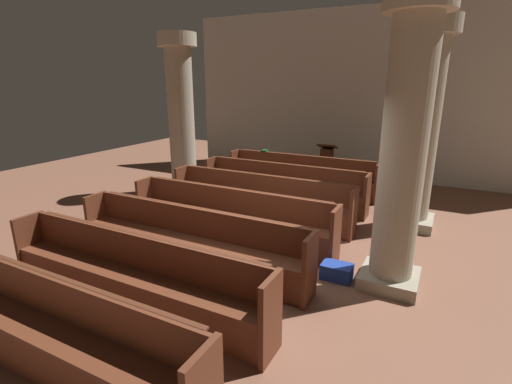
{
  "coord_description": "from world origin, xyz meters",
  "views": [
    {
      "loc": [
        2.35,
        -4.63,
        2.65
      ],
      "look_at": [
        -0.58,
        1.05,
        0.75
      ],
      "focal_mm": 26.47,
      "sensor_mm": 36.0,
      "label": 1
    }
  ],
  "objects_px": {
    "pew_row_3": "(229,215)",
    "pew_row_6": "(42,324)",
    "pew_row_0": "(300,173)",
    "kneeler_box_blue": "(337,271)",
    "pillar_aisle_rear": "(404,144)",
    "pew_row_5": "(131,272)",
    "hymn_book": "(265,151)",
    "pillar_aisle_side": "(421,124)",
    "lectern": "(326,167)",
    "pew_row_2": "(259,197)",
    "pew_row_4": "(189,238)",
    "pillar_far_side": "(181,113)",
    "pew_row_1": "(282,184)"
  },
  "relations": [
    {
      "from": "pew_row_4",
      "to": "hymn_book",
      "type": "xyz_separation_m",
      "value": [
        -1.06,
        4.64,
        0.43
      ]
    },
    {
      "from": "pew_row_2",
      "to": "pillar_aisle_side",
      "type": "bearing_deg",
      "value": 22.61
    },
    {
      "from": "pew_row_1",
      "to": "pew_row_4",
      "type": "height_order",
      "value": "same"
    },
    {
      "from": "pew_row_1",
      "to": "pew_row_2",
      "type": "relative_size",
      "value": 1.0
    },
    {
      "from": "pew_row_0",
      "to": "pew_row_6",
      "type": "bearing_deg",
      "value": -90.0
    },
    {
      "from": "pew_row_4",
      "to": "pillar_aisle_rear",
      "type": "relative_size",
      "value": 1.01
    },
    {
      "from": "pew_row_3",
      "to": "pew_row_2",
      "type": "bearing_deg",
      "value": 90.0
    },
    {
      "from": "hymn_book",
      "to": "kneeler_box_blue",
      "type": "bearing_deg",
      "value": -52.38
    },
    {
      "from": "pew_row_0",
      "to": "lectern",
      "type": "relative_size",
      "value": 3.42
    },
    {
      "from": "pew_row_4",
      "to": "pillar_far_side",
      "type": "distance_m",
      "value": 4.4
    },
    {
      "from": "pew_row_0",
      "to": "pillar_far_side",
      "type": "relative_size",
      "value": 1.01
    },
    {
      "from": "pew_row_3",
      "to": "pew_row_6",
      "type": "distance_m",
      "value": 3.34
    },
    {
      "from": "pew_row_2",
      "to": "lectern",
      "type": "relative_size",
      "value": 3.42
    },
    {
      "from": "kneeler_box_blue",
      "to": "pew_row_5",
      "type": "bearing_deg",
      "value": -137.43
    },
    {
      "from": "pew_row_2",
      "to": "pew_row_3",
      "type": "xyz_separation_m",
      "value": [
        0.0,
        -1.11,
        0.0
      ]
    },
    {
      "from": "pillar_aisle_rear",
      "to": "kneeler_box_blue",
      "type": "distance_m",
      "value": 1.93
    },
    {
      "from": "pew_row_1",
      "to": "pillar_aisle_rear",
      "type": "height_order",
      "value": "pillar_aisle_rear"
    },
    {
      "from": "pew_row_2",
      "to": "pew_row_5",
      "type": "bearing_deg",
      "value": -90.0
    },
    {
      "from": "pew_row_6",
      "to": "pillar_aisle_rear",
      "type": "height_order",
      "value": "pillar_aisle_rear"
    },
    {
      "from": "pew_row_0",
      "to": "pew_row_5",
      "type": "distance_m",
      "value": 5.57
    },
    {
      "from": "pew_row_3",
      "to": "pew_row_6",
      "type": "bearing_deg",
      "value": -90.0
    },
    {
      "from": "pew_row_0",
      "to": "pew_row_1",
      "type": "distance_m",
      "value": 1.11
    },
    {
      "from": "kneeler_box_blue",
      "to": "pew_row_2",
      "type": "bearing_deg",
      "value": 142.35
    },
    {
      "from": "pew_row_5",
      "to": "pillar_aisle_side",
      "type": "relative_size",
      "value": 1.01
    },
    {
      "from": "pew_row_0",
      "to": "pew_row_5",
      "type": "relative_size",
      "value": 1.0
    },
    {
      "from": "pew_row_1",
      "to": "pillar_far_side",
      "type": "xyz_separation_m",
      "value": [
        -2.6,
        -0.08,
        1.42
      ]
    },
    {
      "from": "pillar_far_side",
      "to": "pew_row_0",
      "type": "bearing_deg",
      "value": 24.71
    },
    {
      "from": "pillar_aisle_side",
      "to": "pew_row_3",
      "type": "bearing_deg",
      "value": -140.07
    },
    {
      "from": "kneeler_box_blue",
      "to": "pillar_aisle_side",
      "type": "bearing_deg",
      "value": 75.69
    },
    {
      "from": "pew_row_3",
      "to": "pillar_aisle_rear",
      "type": "distance_m",
      "value": 3.01
    },
    {
      "from": "pew_row_3",
      "to": "pillar_aisle_rear",
      "type": "height_order",
      "value": "pillar_aisle_rear"
    },
    {
      "from": "pew_row_5",
      "to": "pew_row_0",
      "type": "bearing_deg",
      "value": 90.0
    },
    {
      "from": "pew_row_5",
      "to": "kneeler_box_blue",
      "type": "distance_m",
      "value": 2.71
    },
    {
      "from": "pillar_aisle_side",
      "to": "pew_row_4",
      "type": "bearing_deg",
      "value": -128.48
    },
    {
      "from": "pew_row_0",
      "to": "kneeler_box_blue",
      "type": "xyz_separation_m",
      "value": [
        1.98,
        -3.75,
        -0.38
      ]
    },
    {
      "from": "pillar_aisle_side",
      "to": "pew_row_1",
      "type": "bearing_deg",
      "value": 179.75
    },
    {
      "from": "pew_row_6",
      "to": "pillar_aisle_rear",
      "type": "relative_size",
      "value": 1.01
    },
    {
      "from": "pew_row_6",
      "to": "lectern",
      "type": "bearing_deg",
      "value": 87.5
    },
    {
      "from": "pew_row_0",
      "to": "pew_row_4",
      "type": "xyz_separation_m",
      "value": [
        0.0,
        -4.45,
        0.0
      ]
    },
    {
      "from": "pew_row_4",
      "to": "kneeler_box_blue",
      "type": "xyz_separation_m",
      "value": [
        1.98,
        0.7,
        -0.38
      ]
    },
    {
      "from": "pew_row_2",
      "to": "pillar_aisle_side",
      "type": "relative_size",
      "value": 1.01
    },
    {
      "from": "pew_row_5",
      "to": "kneeler_box_blue",
      "type": "height_order",
      "value": "pew_row_5"
    },
    {
      "from": "pillar_far_side",
      "to": "lectern",
      "type": "distance_m",
      "value": 3.94
    },
    {
      "from": "pew_row_1",
      "to": "kneeler_box_blue",
      "type": "distance_m",
      "value": 3.32
    },
    {
      "from": "pillar_aisle_side",
      "to": "kneeler_box_blue",
      "type": "xyz_separation_m",
      "value": [
        -0.67,
        -2.63,
        -1.8
      ]
    },
    {
      "from": "pew_row_3",
      "to": "pillar_aisle_side",
      "type": "bearing_deg",
      "value": 39.93
    },
    {
      "from": "pew_row_3",
      "to": "pew_row_6",
      "type": "height_order",
      "value": "same"
    },
    {
      "from": "pillar_aisle_rear",
      "to": "lectern",
      "type": "distance_m",
      "value": 5.34
    },
    {
      "from": "lectern",
      "to": "hymn_book",
      "type": "height_order",
      "value": "lectern"
    },
    {
      "from": "pew_row_4",
      "to": "lectern",
      "type": "relative_size",
      "value": 3.42
    }
  ]
}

